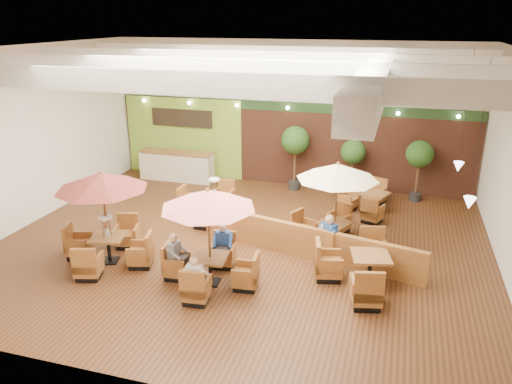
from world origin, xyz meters
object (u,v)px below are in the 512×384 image
at_px(booth_divider, 306,242).
at_px(table_5, 366,202).
at_px(topiary_1, 353,154).
at_px(diner_0, 195,274).
at_px(service_counter, 177,166).
at_px(diner_4, 330,233).
at_px(diner_1, 223,241).
at_px(table_1, 209,219).
at_px(table_0, 104,201).
at_px(table_3, 208,203).
at_px(diner_3, 330,233).
at_px(topiary_0, 295,143).
at_px(table_2, 335,186).
at_px(topiary_2, 419,156).
at_px(table_4, 357,269).
at_px(diner_2, 176,251).

xyz_separation_m(booth_divider, table_5, (1.32, 3.91, -0.12)).
bearing_deg(topiary_1, diner_0, -107.10).
distance_m(service_counter, diner_4, 8.73).
bearing_deg(table_5, diner_1, -102.50).
relative_size(table_1, diner_0, 3.39).
height_order(service_counter, booth_divider, service_counter).
relative_size(table_0, diner_4, 3.27).
xyz_separation_m(table_0, table_5, (6.37, 5.69, -1.42)).
bearing_deg(table_3, diner_4, -24.97).
xyz_separation_m(table_1, diner_3, (2.64, 2.14, -0.94)).
bearing_deg(diner_4, table_0, -132.79).
distance_m(service_counter, topiary_0, 4.97).
relative_size(table_2, diner_4, 3.24).
height_order(booth_divider, table_5, booth_divider).
bearing_deg(table_2, topiary_1, 114.12).
xyz_separation_m(booth_divider, table_2, (0.59, 0.98, 1.37)).
bearing_deg(topiary_0, table_5, -29.25).
bearing_deg(topiary_2, diner_4, -112.75).
relative_size(topiary_2, diner_0, 2.98).
xyz_separation_m(service_counter, table_0, (1.29, -7.09, 1.17)).
height_order(topiary_2, diner_4, topiary_2).
xyz_separation_m(table_1, table_5, (3.31, 5.99, -1.39)).
distance_m(table_0, diner_3, 6.06).
xyz_separation_m(table_4, topiary_2, (1.42, 6.55, 1.27)).
bearing_deg(table_1, table_5, 55.13).
xyz_separation_m(booth_divider, diner_3, (0.65, 0.06, 0.33)).
bearing_deg(table_4, table_1, -176.77).
height_order(topiary_1, diner_3, topiary_1).
bearing_deg(diner_2, topiary_0, 172.19).
distance_m(table_0, table_1, 3.07).
bearing_deg(topiary_0, diner_2, -100.35).
xyz_separation_m(booth_divider, diner_2, (-2.91, -2.08, 0.29)).
xyz_separation_m(diner_1, diner_2, (-0.92, -0.92, 0.01)).
relative_size(table_3, diner_3, 2.87).
bearing_deg(diner_0, topiary_2, 53.35).
bearing_deg(table_1, table_3, 106.46).
bearing_deg(service_counter, topiary_0, 2.38).
bearing_deg(table_3, booth_divider, -29.41).
xyz_separation_m(topiary_0, topiary_1, (2.15, -0.00, -0.27)).
relative_size(table_2, topiary_2, 1.19).
relative_size(service_counter, topiary_1, 1.43).
bearing_deg(topiary_0, table_3, -122.04).
distance_m(service_counter, diner_3, 8.73).
height_order(table_5, topiary_0, topiary_0).
height_order(topiary_2, diner_2, topiary_2).
bearing_deg(service_counter, booth_divider, -39.94).
height_order(table_0, table_4, table_0).
xyz_separation_m(table_2, diner_3, (0.06, -0.92, -1.04)).
bearing_deg(topiary_0, topiary_2, -0.00).
xyz_separation_m(table_2, diner_0, (-2.58, -3.98, -1.08)).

